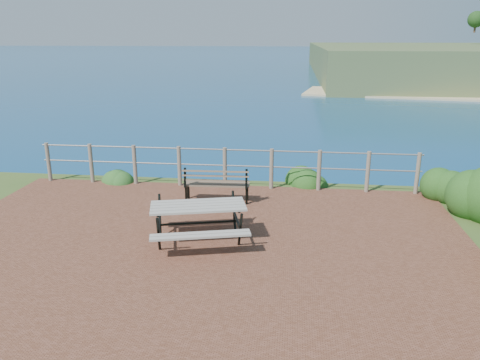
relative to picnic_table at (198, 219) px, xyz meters
name	(u,v)px	position (x,y,z in m)	size (l,w,h in m)	color
ground	(198,244)	(0.00, -0.06, -0.46)	(10.00, 7.00, 0.12)	brown
ocean	(292,45)	(0.00, 199.94, -0.46)	(1200.00, 1200.00, 0.00)	#14547B
safety_railing	(225,165)	(0.00, 3.29, 0.12)	(9.40, 0.10, 1.00)	#6B5B4C
picnic_table	(198,219)	(0.00, 0.00, 0.00)	(1.81, 1.43, 0.71)	gray
park_bench	(217,179)	(-0.02, 2.20, 0.09)	(1.49, 0.42, 0.83)	brown
shrub_right_edge	(449,199)	(5.31, 3.03, -0.46)	(0.96, 0.96, 1.37)	#204415
shrub_lip_west	(123,181)	(-2.74, 3.53, -0.46)	(0.76, 0.76, 0.50)	#2B5620
shrub_lip_east	(307,184)	(2.05, 3.85, -0.46)	(0.86, 0.86, 0.63)	#204415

